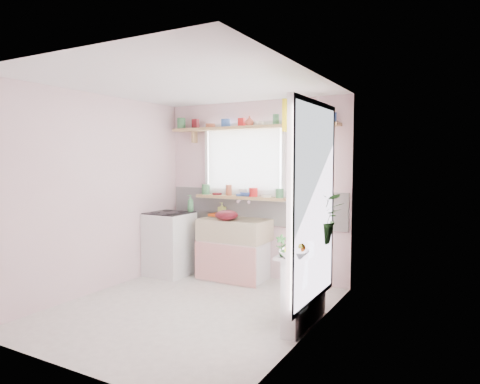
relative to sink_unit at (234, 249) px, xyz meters
The scene contains 19 objects.
room 1.31m from the sink_unit, 28.17° to the right, with size 3.20×3.20×3.20m.
sink_unit is the anchor object (origin of this frame).
cooker 0.98m from the sink_unit, 165.62° to the right, with size 0.58×0.58×0.93m.
radiator_ledge 1.82m from the sink_unit, 37.05° to the right, with size 0.22×0.95×0.78m.
windowsill 0.73m from the sink_unit, 90.00° to the left, with size 1.40×0.22×0.04m, color tan.
pine_shelf 1.70m from the sink_unit, 49.64° to the left, with size 2.52×0.24×0.04m, color tan.
shelf_crockery 1.78m from the sink_unit, 54.29° to the left, with size 2.47×0.11×0.12m.
sill_crockery 0.81m from the sink_unit, 95.28° to the left, with size 1.35×0.11×0.12m.
dish_tray 0.57m from the sink_unit, 146.19° to the left, with size 0.36×0.27×0.04m, color #DB5113.
colander 0.52m from the sink_unit, 101.89° to the right, with size 0.32×0.32×0.14m, color #4F0D16.
jade_plant 1.75m from the sink_unit, 25.11° to the right, with size 0.50×0.43×0.56m, color #325E25.
fruit_bowl 2.13m from the sink_unit, 45.02° to the right, with size 0.28×0.28×0.07m, color white.
herb_pot 2.07m from the sink_unit, 47.68° to the right, with size 0.11×0.07×0.20m, color #296026.
soap_bottle_sink 0.65m from the sink_unit, 147.90° to the left, with size 0.09×0.09×0.20m, color #CDDE63.
sill_cup 0.82m from the sink_unit, 86.86° to the left, with size 0.13×0.13×0.10m, color beige.
sill_bowl 0.78m from the sink_unit, 63.19° to the left, with size 0.18×0.18×0.06m, color #314EA1.
shelf_vase 1.79m from the sink_unit, 34.07° to the left, with size 0.13×0.13×0.13m, color #B84F38.
cooker_bottle 0.95m from the sink_unit, behind, with size 0.09×0.09×0.24m, color #448851.
fruit 2.14m from the sink_unit, 44.79° to the right, with size 0.20×0.14×0.10m.
Camera 1 is at (2.78, -3.82, 1.68)m, focal length 32.00 mm.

